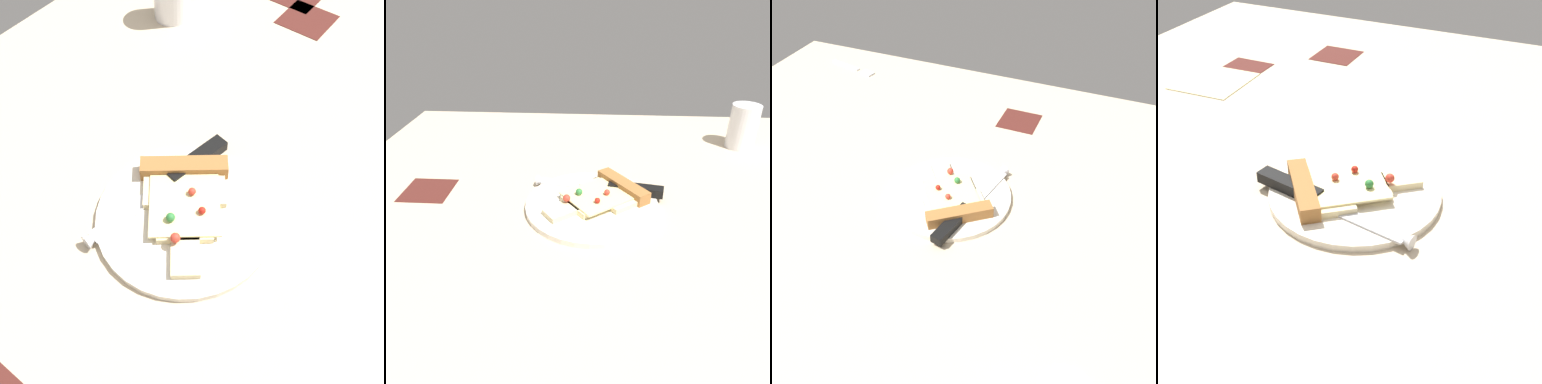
{
  "view_description": "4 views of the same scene",
  "coord_description": "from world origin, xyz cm",
  "views": [
    {
      "loc": [
        35.07,
        11.0,
        53.65
      ],
      "look_at": [
        6.83,
        -10.12,
        3.98
      ],
      "focal_mm": 44.74,
      "sensor_mm": 36.0,
      "label": 1
    },
    {
      "loc": [
        7.62,
        46.3,
        36.27
      ],
      "look_at": [
        11.09,
        -9.53,
        3.35
      ],
      "focal_mm": 35.28,
      "sensor_mm": 36.0,
      "label": 2
    },
    {
      "loc": [
        -50.07,
        -37.27,
        58.34
      ],
      "look_at": [
        9.58,
        -12.42,
        1.63
      ],
      "focal_mm": 42.27,
      "sensor_mm": 36.0,
      "label": 3
    },
    {
      "loc": [
        32.71,
        -63.54,
        42.3
      ],
      "look_at": [
        8.93,
        -12.08,
        2.05
      ],
      "focal_mm": 49.67,
      "sensor_mm": 36.0,
      "label": 4
    }
  ],
  "objects": [
    {
      "name": "ground_plane",
      "position": [
        -0.03,
        0.0,
        -1.5
      ],
      "size": [
        120.35,
        120.35,
        3.0
      ],
      "color": "#C6B293",
      "rests_on": "ground"
    },
    {
      "name": "plate",
      "position": [
        8.66,
        -9.92,
        0.5
      ],
      "size": [
        23.35,
        23.35,
        1.0
      ],
      "primitive_type": "cylinder",
      "color": "silver",
      "rests_on": "ground_plane"
    },
    {
      "name": "pizza_slice",
      "position": [
        6.65,
        -11.5,
        1.8
      ],
      "size": [
        18.52,
        16.85,
        2.58
      ],
      "rotation": [
        0.0,
        0.0,
        5.37
      ],
      "color": "beige",
      "rests_on": "plate"
    },
    {
      "name": "knife",
      "position": [
        5.3,
        -14.63,
        1.61
      ],
      "size": [
        23.98,
        6.49,
        2.45
      ],
      "rotation": [
        0.0,
        0.0,
        4.53
      ],
      "color": "silver",
      "rests_on": "plate"
    },
    {
      "name": "drinking_glass",
      "position": [
        -25.39,
        -38.86,
        5.09
      ],
      "size": [
        6.46,
        6.46,
        10.18
      ],
      "primitive_type": "cylinder",
      "color": "white",
      "rests_on": "ground_plane"
    }
  ]
}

